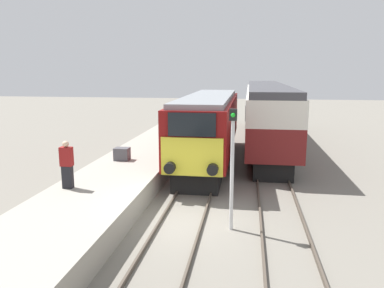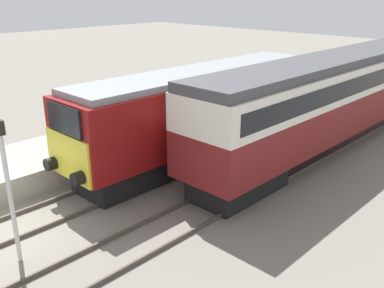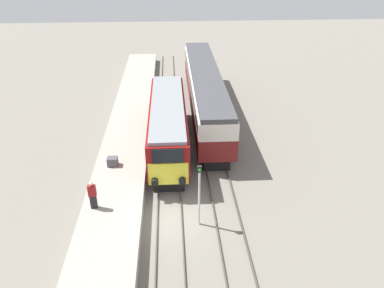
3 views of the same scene
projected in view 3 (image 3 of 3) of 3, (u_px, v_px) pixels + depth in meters
name	position (u px, v px, depth m)	size (l,w,h in m)	color
ground_plane	(170.00, 222.00, 21.85)	(120.00, 120.00, 0.00)	slate
platform_left	(125.00, 149.00, 28.46)	(3.50, 50.00, 0.89)	#9E998C
rails_near_track	(169.00, 173.00, 26.19)	(1.51, 60.00, 0.14)	#4C4238
rails_far_track	(217.00, 172.00, 26.37)	(1.50, 60.00, 0.14)	#4C4238
locomotive	(168.00, 124.00, 28.47)	(2.70, 13.19, 3.81)	black
passenger_carriage	(205.00, 88.00, 33.95)	(2.75, 20.40, 4.21)	black
person_on_platform	(93.00, 195.00, 21.17)	(0.44, 0.26, 1.76)	black
signal_post	(199.00, 191.00, 20.54)	(0.24, 0.28, 3.96)	silver
luggage_crate	(113.00, 162.00, 25.45)	(0.70, 0.56, 0.60)	#4C4C51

